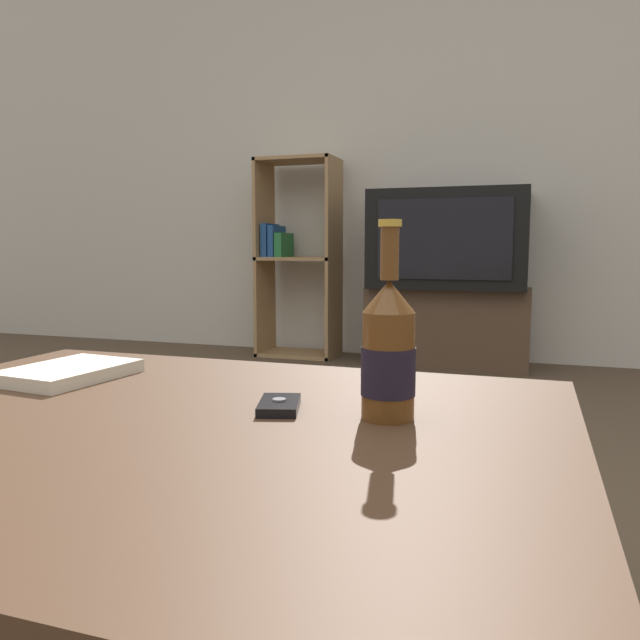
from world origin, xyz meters
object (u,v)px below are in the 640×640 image
(television, at_px, (450,240))
(cell_phone, at_px, (279,405))
(beer_bottle, at_px, (388,352))
(tv_stand, at_px, (448,327))
(bookshelf, at_px, (295,256))
(table_book, at_px, (69,372))

(television, bearing_deg, cell_phone, -88.25)
(television, relative_size, beer_bottle, 2.98)
(tv_stand, xyz_separation_m, cell_phone, (0.08, -2.67, 0.21))
(television, height_order, bookshelf, bookshelf)
(television, bearing_deg, bookshelf, 177.07)
(bookshelf, relative_size, cell_phone, 10.48)
(cell_phone, distance_m, table_book, 0.46)
(television, relative_size, bookshelf, 0.70)
(beer_bottle, bearing_deg, cell_phone, -177.76)
(tv_stand, bearing_deg, television, -90.00)
(bookshelf, distance_m, beer_bottle, 2.95)
(bookshelf, relative_size, table_book, 4.90)
(bookshelf, bearing_deg, tv_stand, -2.69)
(tv_stand, height_order, bookshelf, bookshelf)
(television, relative_size, table_book, 3.44)
(bookshelf, height_order, table_book, bookshelf)
(tv_stand, distance_m, cell_phone, 2.68)
(table_book, bearing_deg, cell_phone, -4.20)
(cell_phone, bearing_deg, bookshelf, 93.91)
(cell_phone, relative_size, table_book, 0.47)
(table_book, bearing_deg, tv_stand, 87.73)
(tv_stand, bearing_deg, cell_phone, -88.25)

